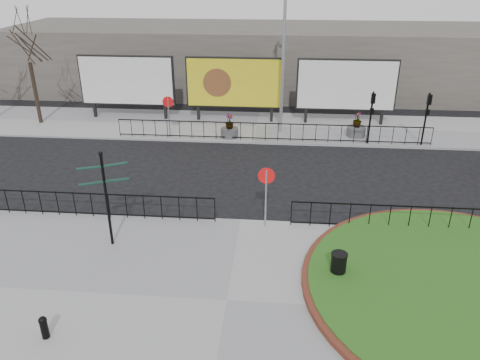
# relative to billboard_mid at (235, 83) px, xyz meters

# --- Properties ---
(ground) EXTENTS (90.00, 90.00, 0.00)m
(ground) POSITION_rel_billboard_mid_xyz_m (1.50, -12.97, -2.60)
(ground) COLOR black
(ground) RESTS_ON ground
(pavement_near) EXTENTS (30.00, 10.00, 0.12)m
(pavement_near) POSITION_rel_billboard_mid_xyz_m (1.50, -17.97, -2.54)
(pavement_near) COLOR gray
(pavement_near) RESTS_ON ground
(pavement_far) EXTENTS (44.00, 6.00, 0.12)m
(pavement_far) POSITION_rel_billboard_mid_xyz_m (1.50, -0.97, -2.54)
(pavement_far) COLOR gray
(pavement_far) RESTS_ON ground
(brick_edge) EXTENTS (10.40, 10.40, 0.18)m
(brick_edge) POSITION_rel_billboard_mid_xyz_m (9.00, -16.97, -2.39)
(brick_edge) COLOR maroon
(brick_edge) RESTS_ON pavement_near
(grass_lawn) EXTENTS (10.00, 10.00, 0.22)m
(grass_lawn) POSITION_rel_billboard_mid_xyz_m (9.00, -16.97, -2.37)
(grass_lawn) COLOR #1A4A13
(grass_lawn) RESTS_ON pavement_near
(railing_near_left) EXTENTS (10.00, 0.10, 1.10)m
(railing_near_left) POSITION_rel_billboard_mid_xyz_m (-4.50, -13.27, -1.93)
(railing_near_left) COLOR black
(railing_near_left) RESTS_ON pavement_near
(railing_near_right) EXTENTS (9.00, 0.10, 1.10)m
(railing_near_right) POSITION_rel_billboard_mid_xyz_m (8.00, -13.27, -1.93)
(railing_near_right) COLOR black
(railing_near_right) RESTS_ON pavement_near
(railing_far) EXTENTS (18.00, 0.10, 1.10)m
(railing_far) POSITION_rel_billboard_mid_xyz_m (2.50, -3.67, -1.93)
(railing_far) COLOR black
(railing_far) RESTS_ON pavement_far
(speed_sign_far) EXTENTS (0.64, 0.07, 2.47)m
(speed_sign_far) POSITION_rel_billboard_mid_xyz_m (-3.50, -3.57, -0.68)
(speed_sign_far) COLOR gray
(speed_sign_far) RESTS_ON pavement_far
(speed_sign_near) EXTENTS (0.64, 0.07, 2.47)m
(speed_sign_near) POSITION_rel_billboard_mid_xyz_m (2.50, -13.37, -0.68)
(speed_sign_near) COLOR gray
(speed_sign_near) RESTS_ON pavement_near
(billboard_left) EXTENTS (6.20, 0.31, 4.10)m
(billboard_left) POSITION_rel_billboard_mid_xyz_m (-7.00, 0.00, 0.00)
(billboard_left) COLOR black
(billboard_left) RESTS_ON pavement_far
(billboard_mid) EXTENTS (6.20, 0.31, 4.10)m
(billboard_mid) POSITION_rel_billboard_mid_xyz_m (0.00, 0.00, 0.00)
(billboard_mid) COLOR black
(billboard_mid) RESTS_ON pavement_far
(billboard_right) EXTENTS (6.20, 0.31, 4.10)m
(billboard_right) POSITION_rel_billboard_mid_xyz_m (7.00, 0.00, 0.00)
(billboard_right) COLOR black
(billboard_right) RESTS_ON pavement_far
(lamp_post) EXTENTS (0.74, 0.18, 9.23)m
(lamp_post) POSITION_rel_billboard_mid_xyz_m (3.01, -1.97, 2.23)
(lamp_post) COLOR gray
(lamp_post) RESTS_ON pavement_far
(signal_pole_a) EXTENTS (0.22, 0.26, 3.00)m
(signal_pole_a) POSITION_rel_billboard_mid_xyz_m (8.00, -3.63, -0.50)
(signal_pole_a) COLOR black
(signal_pole_a) RESTS_ON pavement_far
(signal_pole_b) EXTENTS (0.22, 0.26, 3.00)m
(signal_pole_b) POSITION_rel_billboard_mid_xyz_m (11.00, -3.63, -0.50)
(signal_pole_b) COLOR black
(signal_pole_b) RESTS_ON pavement_far
(tree_left) EXTENTS (2.00, 2.00, 7.00)m
(tree_left) POSITION_rel_billboard_mid_xyz_m (-12.50, -1.47, 1.02)
(tree_left) COLOR #2D2119
(tree_left) RESTS_ON pavement_far
(building_backdrop) EXTENTS (40.00, 10.00, 5.00)m
(building_backdrop) POSITION_rel_billboard_mid_xyz_m (1.50, 9.03, -0.10)
(building_backdrop) COLOR #5B5550
(building_backdrop) RESTS_ON ground
(fingerpost_sign) EXTENTS (1.64, 0.93, 3.64)m
(fingerpost_sign) POSITION_rel_billboard_mid_xyz_m (-3.05, -15.16, -0.28)
(fingerpost_sign) COLOR black
(fingerpost_sign) RESTS_ON pavement_near
(bollard) EXTENTS (0.23, 0.23, 0.71)m
(bollard) POSITION_rel_billboard_mid_xyz_m (-3.30, -19.95, -2.09)
(bollard) COLOR black
(bollard) RESTS_ON pavement_near
(litter_bin) EXTENTS (0.54, 0.54, 0.90)m
(litter_bin) POSITION_rel_billboard_mid_xyz_m (5.00, -16.47, -2.03)
(litter_bin) COLOR black
(litter_bin) RESTS_ON pavement_near
(planter_a) EXTENTS (1.03, 1.03, 1.40)m
(planter_a) POSITION_rel_billboard_mid_xyz_m (-0.00, -3.21, -2.02)
(planter_a) COLOR #4C4C4F
(planter_a) RESTS_ON pavement_far
(planter_c) EXTENTS (1.09, 1.09, 1.48)m
(planter_c) POSITION_rel_billboard_mid_xyz_m (7.50, -2.37, -2.00)
(planter_c) COLOR #4C4C4F
(planter_c) RESTS_ON pavement_far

